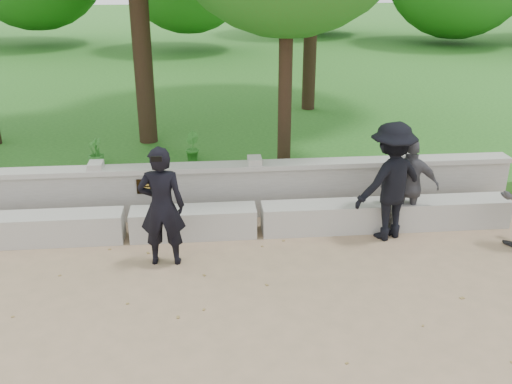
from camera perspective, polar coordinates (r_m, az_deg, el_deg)
ground at (r=7.28m, az=-14.32°, el=-11.30°), size 80.00×80.00×0.00m
lawn at (r=20.39m, az=-8.90°, el=11.28°), size 40.00×22.00×0.25m
concrete_bench at (r=8.81m, az=-12.78°, el=-3.25°), size 11.90×0.45×0.45m
parapet_wall at (r=9.35m, az=-12.42°, el=-0.08°), size 12.50×0.35×0.90m
man_main at (r=7.78m, az=-9.40°, el=-1.44°), size 0.64×0.57×1.70m
visitor_mid at (r=8.63m, az=13.31°, el=1.03°), size 1.33×1.07×1.80m
visitor_right at (r=8.98m, az=15.11°, el=0.59°), size 0.93×0.57×1.48m
shrub_b at (r=11.19m, az=-6.46°, el=4.49°), size 0.35×0.39×0.59m
shrub_d at (r=11.26m, az=-15.72°, el=3.84°), size 0.41×0.42×0.57m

